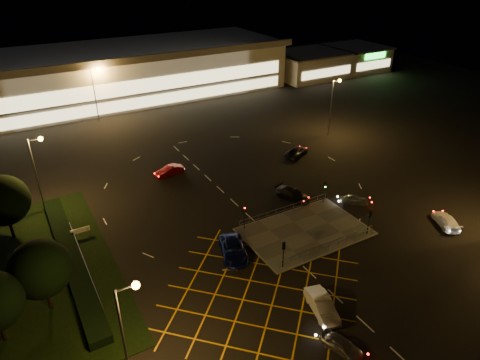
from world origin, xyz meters
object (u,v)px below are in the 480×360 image
signal_ne (324,188)px  car_approach_white (446,221)px  car_queue_white (322,306)px  signal_sw (284,249)px  car_circ_red (169,171)px  car_near_silver (341,345)px  car_left_blue (233,250)px  signal_nw (244,213)px  car_east_grey (297,152)px  signal_se (369,217)px  car_right_silver (354,200)px  car_far_dkgrey (293,194)px

signal_ne → car_approach_white: bearing=-49.8°
car_queue_white → signal_sw: bearing=100.4°
signal_ne → car_circ_red: (-14.54, 17.55, -1.65)m
car_near_silver → car_left_blue: car_left_blue is taller
car_left_blue → car_near_silver: bearing=-64.7°
signal_sw → car_near_silver: 11.36m
signal_nw → car_east_grey: size_ratio=0.64×
signal_sw → signal_nw: (0.00, 7.99, 0.00)m
signal_ne → car_queue_white: signal_ne is taller
signal_se → car_right_silver: bearing=-120.8°
car_right_silver → car_approach_white: (6.09, -9.23, 0.06)m
car_approach_white → car_circ_red: bearing=-23.5°
car_queue_white → car_far_dkgrey: size_ratio=0.98×
signal_nw → car_right_silver: (15.50, -2.10, -1.76)m
car_left_blue → car_right_silver: 19.06m
signal_ne → car_right_silver: (3.50, -2.10, -1.76)m
signal_se → car_circ_red: signal_se is taller
signal_se → car_near_silver: bearing=38.7°
car_right_silver → car_approach_white: bearing=-112.6°
car_queue_white → car_east_grey: (18.43, 28.71, -0.10)m
signal_ne → car_right_silver: signal_ne is taller
car_near_silver → car_queue_white: (1.34, 4.14, 0.16)m
signal_se → signal_nw: bearing=-33.6°
car_right_silver → car_circ_red: size_ratio=0.82×
signal_sw → car_near_silver: (-1.83, -11.08, -1.74)m
signal_nw → car_circ_red: (-2.54, 17.55, -1.65)m
signal_nw → car_circ_red: signal_nw is taller
signal_sw → car_approach_white: signal_sw is taller
signal_nw → car_approach_white: size_ratio=0.68×
car_circ_red → car_east_grey: car_circ_red is taller
signal_sw → car_east_grey: bearing=-129.5°
car_right_silver → car_approach_white: size_ratio=0.77×
car_far_dkgrey → car_queue_white: bearing=-139.0°
signal_nw → car_queue_white: bearing=-91.9°
car_far_dkgrey → car_right_silver: (6.25, -5.11, -0.10)m
signal_sw → car_right_silver: signal_sw is taller
signal_nw → car_approach_white: signal_nw is taller
car_left_blue → car_queue_white: bearing=-55.9°
car_circ_red → signal_se: bearing=22.9°
signal_se → car_approach_white: size_ratio=0.68×
car_right_silver → signal_ne: bearing=93.0°
signal_nw → car_east_grey: signal_nw is taller
car_queue_white → car_circ_red: (-2.05, 32.47, -0.07)m
signal_se → car_approach_white: bearing=160.7°
car_near_silver → car_east_grey: 38.34m
signal_sw → car_queue_white: bearing=86.0°
car_queue_white → signal_nw: bearing=102.5°
car_near_silver → car_left_blue: size_ratio=0.65×
signal_ne → car_far_dkgrey: 4.40m
car_queue_white → car_circ_red: bearing=108.0°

